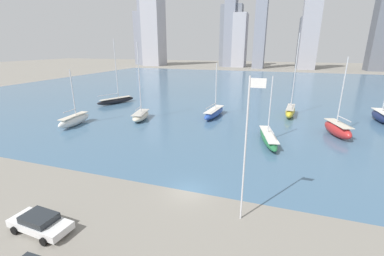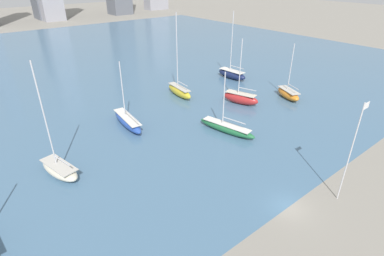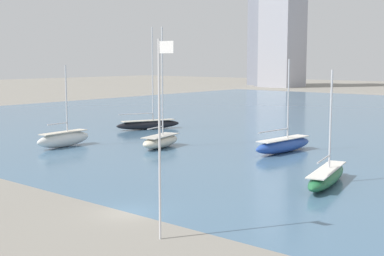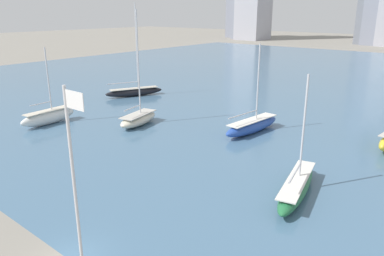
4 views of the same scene
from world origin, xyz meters
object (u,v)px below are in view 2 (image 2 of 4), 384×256
sailboat_cream (59,168)px  sailboat_blue (128,121)px  flag_pole (351,151)px  sailboat_navy (232,74)px  sailboat_orange (288,94)px  sailboat_green (226,128)px  sailboat_yellow (179,91)px  sailboat_red (240,98)px

sailboat_cream → sailboat_blue: bearing=14.8°
flag_pole → sailboat_navy: size_ratio=0.78×
sailboat_orange → sailboat_green: 20.68m
sailboat_yellow → sailboat_orange: bearing=-36.4°
sailboat_blue → sailboat_navy: size_ratio=0.70×
flag_pole → sailboat_yellow: (4.83, 37.57, -5.39)m
sailboat_yellow → sailboat_cream: sailboat_yellow is taller
flag_pole → sailboat_blue: (-10.32, 31.98, -5.64)m
sailboat_navy → sailboat_cream: bearing=-166.4°
sailboat_orange → sailboat_green: size_ratio=1.05×
sailboat_yellow → sailboat_red: (7.03, -10.94, 0.02)m
sailboat_blue → sailboat_cream: (-13.49, -6.98, 0.00)m
sailboat_blue → sailboat_orange: (32.07, -9.57, 0.09)m
sailboat_blue → sailboat_red: 22.82m
sailboat_cream → sailboat_yellow: bearing=11.1°
sailboat_red → sailboat_cream: bearing=164.2°
sailboat_orange → sailboat_red: (-9.89, 4.21, 0.19)m
sailboat_blue → sailboat_green: 16.81m
sailboat_blue → sailboat_yellow: (15.15, 5.58, 0.25)m
sailboat_blue → sailboat_navy: 32.92m
sailboat_navy → sailboat_yellow: bearing=-178.9°
sailboat_blue → flag_pole: bearing=-66.8°
sailboat_cream → sailboat_navy: size_ratio=0.96×
flag_pole → sailboat_blue: size_ratio=1.10×
sailboat_red → flag_pole: bearing=-132.4°
sailboat_blue → sailboat_yellow: sailboat_yellow is taller
flag_pole → sailboat_orange: bearing=45.9°
flag_pole → sailboat_orange: 31.72m
flag_pole → sailboat_navy: bearing=60.7°
sailboat_yellow → sailboat_red: sailboat_yellow is taller
sailboat_green → sailboat_navy: 28.13m
sailboat_navy → sailboat_red: sailboat_navy is taller
flag_pole → sailboat_blue: flag_pole is taller
sailboat_yellow → flag_pole: bearing=-91.8°
sailboat_yellow → sailboat_cream: bearing=-150.8°
flag_pole → sailboat_red: bearing=66.0°
flag_pole → sailboat_yellow: size_ratio=0.73×
sailboat_orange → sailboat_red: sailboat_red is taller
sailboat_yellow → sailboat_green: bearing=-95.9°
flag_pole → sailboat_navy: (21.86, 38.89, -5.42)m
sailboat_navy → sailboat_green: bearing=-140.5°
sailboat_orange → sailboat_red: 10.76m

